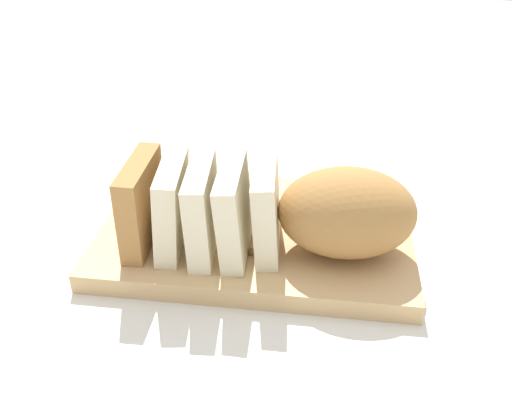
{
  "coord_description": "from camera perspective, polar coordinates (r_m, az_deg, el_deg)",
  "views": [
    {
      "loc": [
        -0.05,
        0.56,
        0.41
      ],
      "look_at": [
        0.0,
        0.0,
        0.05
      ],
      "focal_mm": 38.24,
      "sensor_mm": 36.0,
      "label": 1
    }
  ],
  "objects": [
    {
      "name": "ground_plane",
      "position": [
        0.7,
        0.0,
        -3.8
      ],
      "size": [
        3.0,
        3.0,
        0.0
      ],
      "primitive_type": "plane",
      "color": "silver"
    },
    {
      "name": "cutting_board",
      "position": [
        0.69,
        0.0,
        -2.97
      ],
      "size": [
        0.4,
        0.27,
        0.02
      ],
      "primitive_type": "cube",
      "rotation": [
        0.0,
        0.0,
        -0.04
      ],
      "color": "tan",
      "rests_on": "ground_plane"
    },
    {
      "name": "bread_loaf",
      "position": [
        0.62,
        2.76,
        -0.55
      ],
      "size": [
        0.33,
        0.12,
        0.11
      ],
      "rotation": [
        0.0,
        0.0,
        0.02
      ],
      "color": "#A8753D",
      "rests_on": "cutting_board"
    },
    {
      "name": "bread_knife",
      "position": [
        0.73,
        0.39,
        0.94
      ],
      "size": [
        0.25,
        0.02,
        0.02
      ],
      "rotation": [
        0.0,
        0.0,
        3.16
      ],
      "color": "silver",
      "rests_on": "cutting_board"
    },
    {
      "name": "crumb_near_knife",
      "position": [
        0.68,
        -4.42,
        -2.12
      ],
      "size": [
        0.0,
        0.0,
        0.0
      ],
      "primitive_type": "sphere",
      "color": "#996633",
      "rests_on": "cutting_board"
    },
    {
      "name": "crumb_near_loaf",
      "position": [
        0.64,
        -0.67,
        -4.87
      ],
      "size": [
        0.01,
        0.01,
        0.01
      ],
      "primitive_type": "sphere",
      "color": "#996633",
      "rests_on": "cutting_board"
    }
  ]
}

